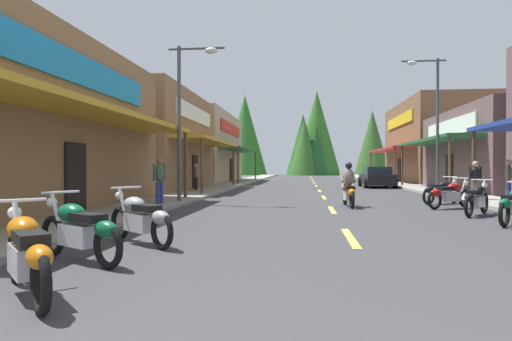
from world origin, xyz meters
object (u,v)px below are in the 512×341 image
(motorcycle_parked_left_1, at_px, (79,229))
(parked_car_curbside, at_px, (377,177))
(motorcycle_parked_left_2, at_px, (140,218))
(rider_cruising_lead, at_px, (348,188))
(streetlamp_right, at_px, (431,107))
(pedestrian_strolling, at_px, (196,176))
(motorcycle_parked_right_6, at_px, (441,191))
(motorcycle_parked_left_0, at_px, (27,252))
(pedestrian_waiting, at_px, (159,178))
(motorcycle_parked_right_4, at_px, (477,199))
(motorcycle_parked_right_5, at_px, (450,194))
(streetlamp_left, at_px, (188,100))
(pedestrian_by_shop, at_px, (509,178))
(pedestrian_browsing, at_px, (475,178))

(motorcycle_parked_left_1, relative_size, parked_car_curbside, 0.43)
(motorcycle_parked_left_2, distance_m, rider_cruising_lead, 9.18)
(streetlamp_right, xyz_separation_m, motorcycle_parked_left_1, (-9.52, -16.22, -3.84))
(pedestrian_strolling, bearing_deg, streetlamp_right, -27.28)
(motorcycle_parked_right_6, distance_m, motorcycle_parked_left_0, 15.15)
(pedestrian_strolling, xyz_separation_m, parked_car_curbside, (10.87, 6.62, -0.22))
(motorcycle_parked_right_6, bearing_deg, pedestrian_strolling, 111.95)
(motorcycle_parked_right_6, xyz_separation_m, motorcycle_parked_left_0, (-8.15, -12.77, 0.00))
(motorcycle_parked_right_6, height_order, pedestrian_waiting, pedestrian_waiting)
(motorcycle_parked_right_4, height_order, motorcycle_parked_right_5, same)
(streetlamp_left, height_order, parked_car_curbside, streetlamp_left)
(motorcycle_parked_left_1, relative_size, motorcycle_parked_left_2, 1.10)
(pedestrian_waiting, height_order, pedestrian_strolling, pedestrian_waiting)
(pedestrian_waiting, bearing_deg, motorcycle_parked_left_0, -51.02)
(motorcycle_parked_right_6, relative_size, motorcycle_parked_left_2, 1.03)
(motorcycle_parked_right_4, height_order, motorcycle_parked_left_1, same)
(streetlamp_right, relative_size, parked_car_curbside, 1.56)
(pedestrian_by_shop, distance_m, pedestrian_browsing, 1.15)
(motorcycle_parked_right_4, bearing_deg, motorcycle_parked_left_1, 166.64)
(motorcycle_parked_left_1, distance_m, pedestrian_waiting, 8.87)
(motorcycle_parked_right_4, height_order, pedestrian_strolling, pedestrian_strolling)
(motorcycle_parked_left_2, relative_size, pedestrian_browsing, 1.04)
(motorcycle_parked_left_0, distance_m, pedestrian_by_shop, 17.14)
(motorcycle_parked_right_6, relative_size, rider_cruising_lead, 0.82)
(streetlamp_left, bearing_deg, pedestrian_waiting, -114.85)
(motorcycle_parked_right_4, distance_m, pedestrian_browsing, 5.30)
(streetlamp_right, relative_size, motorcycle_parked_right_5, 3.65)
(motorcycle_parked_left_1, xyz_separation_m, pedestrian_strolling, (-2.64, 17.69, 0.41))
(motorcycle_parked_right_4, relative_size, motorcycle_parked_left_0, 1.10)
(streetlamp_right, distance_m, rider_cruising_lead, 8.96)
(motorcycle_parked_left_0, bearing_deg, pedestrian_browsing, -78.28)
(motorcycle_parked_left_0, xyz_separation_m, motorcycle_parked_left_1, (-0.32, 1.72, 0.00))
(motorcycle_parked_right_6, relative_size, motorcycle_parked_left_1, 0.94)
(pedestrian_waiting, bearing_deg, motorcycle_parked_right_6, 41.14)
(pedestrian_browsing, xyz_separation_m, parked_car_curbside, (-1.86, 12.20, -0.26))
(streetlamp_right, bearing_deg, pedestrian_waiting, -146.13)
(streetlamp_right, distance_m, parked_car_curbside, 8.97)
(motorcycle_parked_left_1, bearing_deg, streetlamp_right, -88.81)
(motorcycle_parked_left_0, distance_m, parked_car_curbside, 27.21)
(motorcycle_parked_right_6, height_order, pedestrian_strolling, pedestrian_strolling)
(streetlamp_left, distance_m, rider_cruising_lead, 6.78)
(motorcycle_parked_left_0, xyz_separation_m, pedestrian_waiting, (-2.01, 10.41, 0.52))
(motorcycle_parked_left_2, bearing_deg, motorcycle_parked_left_1, 116.59)
(motorcycle_parked_left_1, relative_size, rider_cruising_lead, 0.88)
(pedestrian_by_shop, xyz_separation_m, pedestrian_browsing, (-1.02, 0.53, -0.03))
(motorcycle_parked_right_5, relative_size, motorcycle_parked_left_0, 1.13)
(motorcycle_parked_left_0, xyz_separation_m, motorcycle_parked_left_2, (0.04, 3.23, 0.00))
(motorcycle_parked_left_0, bearing_deg, rider_cruising_lead, -65.12)
(pedestrian_by_shop, distance_m, pedestrian_waiting, 13.14)
(motorcycle_parked_left_0, relative_size, pedestrian_browsing, 1.00)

